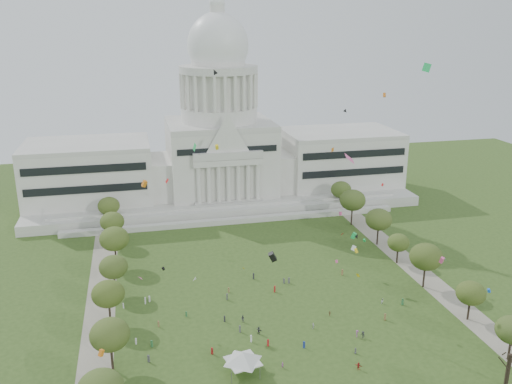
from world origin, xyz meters
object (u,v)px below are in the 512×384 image
at_px(event_tent, 243,357).
at_px(person_0, 403,302).
at_px(capitol, 220,149).
at_px(big_bare_tree, 511,352).

height_order(event_tent, person_0, event_tent).
xyz_separation_m(event_tent, person_0, (48.97, 19.61, -3.11)).
distance_m(capitol, event_tent, 126.49).
relative_size(capitol, event_tent, 14.16).
bearing_deg(person_0, event_tent, -133.29).
height_order(big_bare_tree, person_0, big_bare_tree).
bearing_deg(capitol, person_0, -72.41).
distance_m(capitol, person_0, 111.74).
height_order(capitol, big_bare_tree, capitol).
xyz_separation_m(big_bare_tree, person_0, (-4.85, 37.03, -7.69)).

